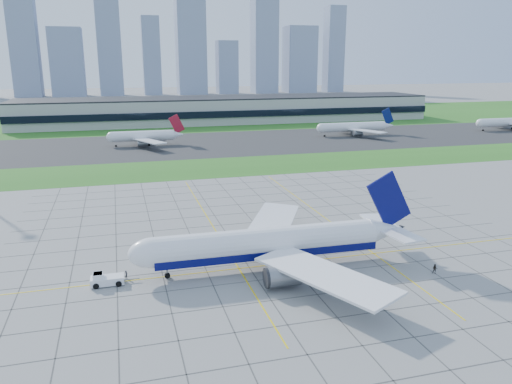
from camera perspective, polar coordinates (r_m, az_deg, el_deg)
ground at (r=98.69m, az=3.44°, el=-7.66°), size 1400.00×1400.00×0.00m
grass_median at (r=182.63m, az=-5.78°, el=2.76°), size 700.00×35.00×0.04m
asphalt_taxiway at (r=236.13m, az=-8.12°, el=5.39°), size 700.00×75.00×0.04m
grass_far at (r=344.55m, az=-10.62°, el=8.17°), size 700.00×145.00×0.04m
apron_markings at (r=108.63m, az=1.75°, el=-5.50°), size 120.00×130.00×0.03m
terminal at (r=325.10m, az=-3.14°, el=9.42°), size 260.00×43.00×15.80m
city_skyline at (r=606.95m, az=-14.17°, el=16.27°), size 523.00×32.40×160.00m
airliner at (r=93.06m, az=1.56°, el=-5.93°), size 54.72×55.45×17.23m
pushback_tug at (r=91.20m, az=-16.81°, el=-9.54°), size 8.25×2.97×2.29m
crew_near at (r=92.70m, az=-14.60°, el=-9.13°), size 0.60×0.68×1.57m
crew_far at (r=97.37m, az=19.77°, el=-8.28°), size 1.13×1.11×1.84m
distant_jet_1 at (r=236.05m, az=-12.63°, el=6.28°), size 33.12×42.66×14.08m
distant_jet_2 at (r=267.96m, az=11.13°, el=7.32°), size 41.59×42.66×14.08m
distant_jet_3 at (r=319.52m, az=27.21°, el=7.13°), size 47.06×42.66×14.08m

